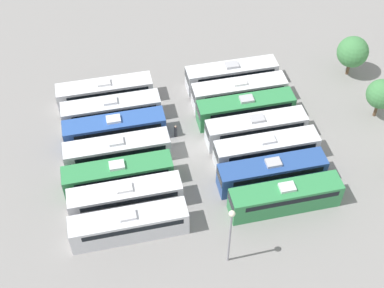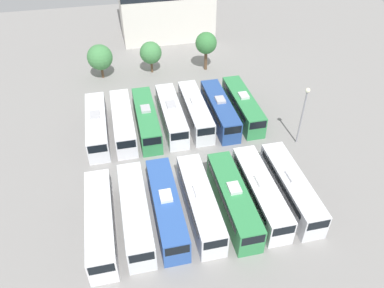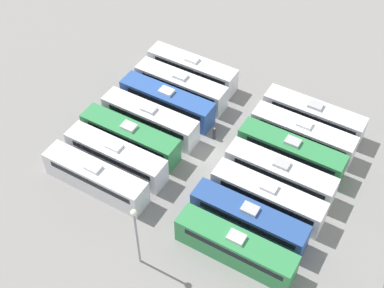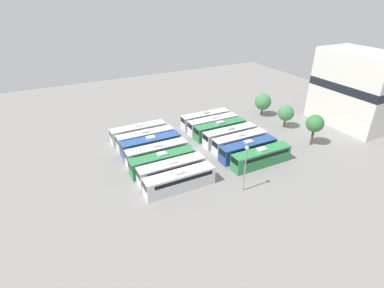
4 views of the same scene
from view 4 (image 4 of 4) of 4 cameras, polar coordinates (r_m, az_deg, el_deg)
ground_plane at (r=59.26m, az=0.61°, el=-1.32°), size 117.52×117.52×0.00m
bus_0 at (r=64.09m, az=-10.12°, el=2.26°), size 2.58×11.67×3.41m
bus_1 at (r=61.24m, az=-8.76°, el=1.12°), size 2.58×11.67×3.41m
bus_2 at (r=58.58m, az=-7.73°, el=-0.10°), size 2.58×11.67×3.41m
bus_3 at (r=55.68m, az=-6.62°, el=-1.61°), size 2.58×11.67×3.41m
bus_4 at (r=52.78m, az=-5.60°, el=-3.32°), size 2.58×11.67×3.41m
bus_5 at (r=50.43m, az=-3.88°, el=-4.86°), size 2.58×11.67×3.41m
bus_6 at (r=47.78m, az=-2.33°, el=-6.87°), size 2.58×11.67×3.41m
bus_7 at (r=69.77m, az=2.59°, el=4.86°), size 2.58×11.67×3.41m
bus_8 at (r=67.15m, az=4.05°, el=3.87°), size 2.58×11.67×3.41m
bus_9 at (r=64.75m, az=5.39°, el=2.87°), size 2.58×11.67×3.41m
bus_10 at (r=62.33m, az=7.24°, el=1.73°), size 2.58×11.67×3.41m
bus_11 at (r=59.99m, az=9.13°, el=0.50°), size 2.58×11.67×3.41m
bus_12 at (r=57.44m, az=10.67°, el=-0.95°), size 2.58×11.67×3.41m
bus_13 at (r=55.35m, az=13.05°, el=-2.38°), size 2.58×11.67×3.41m
worker_person at (r=60.45m, az=-1.21°, el=0.14°), size 0.36×0.36×1.68m
light_pole at (r=46.07m, az=10.20°, el=-3.25°), size 0.60×0.60×8.02m
tree_0 at (r=76.68m, az=13.35°, el=7.81°), size 4.02×4.02×5.60m
tree_1 at (r=71.20m, az=17.47°, el=5.63°), size 3.55×3.55×5.28m
tree_2 at (r=64.55m, az=22.37°, el=3.60°), size 3.50×3.50×6.45m
depot_building at (r=77.80m, az=28.75°, el=9.20°), size 17.30×10.56×16.72m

